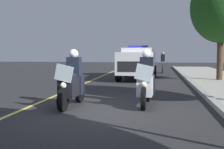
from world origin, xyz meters
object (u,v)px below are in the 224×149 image
object	(u,v)px
police_motorcycle_lead_left	(72,83)
cyclist_background	(163,62)
police_suv	(138,62)
tree_far_back	(221,7)
police_motorcycle_lead_right	(146,83)

from	to	relation	value
police_motorcycle_lead_left	cyclist_background	size ratio (longest dim) A/B	1.22
police_motorcycle_lead_left	police_suv	distance (m)	9.22
cyclist_background	tree_far_back	bearing A→B (deg)	25.89
police_motorcycle_lead_right	police_suv	bearing A→B (deg)	-174.42
police_motorcycle_lead_right	police_suv	xyz separation A→B (m)	(-8.56, -0.84, 0.37)
cyclist_background	police_motorcycle_lead_right	bearing A→B (deg)	-3.07
police_suv	cyclist_background	distance (m)	5.85
police_suv	tree_far_back	distance (m)	5.57
police_motorcycle_lead_left	cyclist_background	xyz separation A→B (m)	(-14.74, 2.93, 0.14)
police_motorcycle_lead_right	cyclist_background	size ratio (longest dim) A/B	1.22
police_suv	tree_far_back	xyz separation A→B (m)	(0.62, 4.63, 3.03)
police_motorcycle_lead_left	police_motorcycle_lead_right	xyz separation A→B (m)	(-0.55, 2.17, 0.00)
police_motorcycle_lead_left	tree_far_back	bearing A→B (deg)	144.95
police_motorcycle_lead_left	tree_far_back	xyz separation A→B (m)	(-8.50, 5.96, 3.40)
tree_far_back	police_suv	bearing A→B (deg)	-97.65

